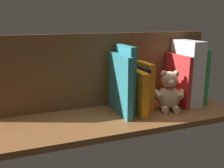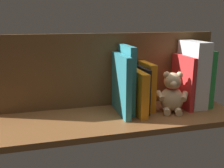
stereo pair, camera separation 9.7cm
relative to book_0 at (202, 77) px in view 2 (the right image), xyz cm
name	(u,v)px [view 2 (the right image)]	position (x,y,z in cm)	size (l,w,h in cm)	color
ground_plane	(112,119)	(41.85, 4.89, -13.07)	(100.23, 31.78, 2.20)	brown
shelf_back_panel	(104,70)	(41.85, -8.75, 3.50)	(100.23, 1.50, 30.94)	brown
book_0	(202,77)	(0.00, 0.00, 0.00)	(2.75, 15.20, 23.94)	green
dictionary_thick_white	(192,74)	(5.29, 0.76, 1.87)	(6.47, 16.52, 27.69)	white
book_1	(182,81)	(10.05, 1.05, -1.02)	(1.67, 17.30, 21.89)	red
teddy_bear	(172,94)	(17.12, 5.77, -4.71)	(12.61, 12.58, 16.49)	#D1B284
book_2	(147,86)	(25.36, -0.77, -2.33)	(2.81, 13.65, 19.27)	orange
book_3	(141,89)	(28.19, 0.46, -3.00)	(1.49, 16.11, 17.94)	black
book_4	(136,91)	(31.15, 2.37, -3.37)	(3.07, 19.93, 17.21)	orange
book_5	(127,79)	(34.57, 0.34, 1.35)	(2.42, 15.87, 26.65)	teal
book_6	(121,85)	(37.57, 2.38, -0.20)	(2.23, 19.96, 23.54)	teal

